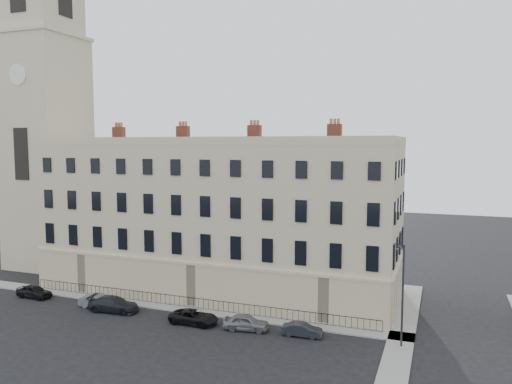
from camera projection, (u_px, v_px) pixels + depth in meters
ground at (224, 338)px, 39.00m from camera, size 160.00×160.00×0.00m
terrace at (219, 218)px, 51.51m from camera, size 36.22×12.22×17.00m
church_tower at (46, 115)px, 60.75m from camera, size 8.00×8.13×44.00m
pavement_terrace at (149, 304)px, 47.15m from camera, size 48.00×2.00×0.12m
pavement_east_return at (404, 324)px, 41.89m from camera, size 2.00×24.00×0.12m
railings at (189, 302)px, 46.08m from camera, size 35.00×0.04×0.96m
car_a at (34, 291)px, 49.24m from camera, size 3.77×1.63×1.27m
car_b at (99, 301)px, 46.19m from camera, size 3.76×1.44×1.22m
car_c at (114, 304)px, 45.16m from camera, size 4.84×2.35×1.36m
car_d at (194, 317)px, 42.09m from camera, size 4.23×1.99×1.17m
car_e at (246, 322)px, 40.65m from camera, size 3.95×2.08×1.28m
car_f at (302, 330)px, 39.34m from camera, size 3.30×1.36×1.06m
streetlamp at (402, 291)px, 36.69m from camera, size 0.60×1.65×7.82m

